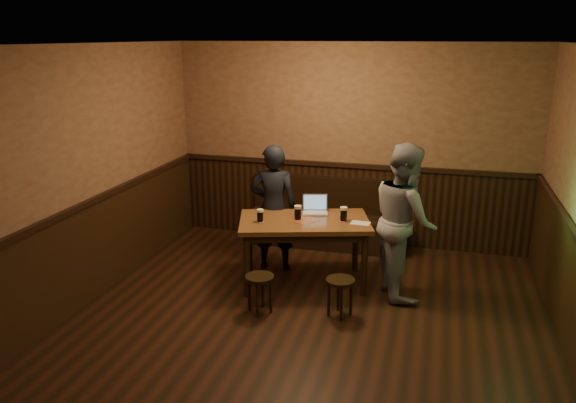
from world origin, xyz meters
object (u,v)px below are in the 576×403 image
(stool_left, at_px, (260,283))
(pint_mid, at_px, (298,213))
(pint_right, at_px, (344,214))
(laptop, at_px, (315,208))
(stool_right, at_px, (340,286))
(pint_left, at_px, (260,216))
(pub_table, at_px, (304,228))
(person_suit, at_px, (274,208))
(person_grey, at_px, (405,220))
(bench, at_px, (327,224))

(stool_left, xyz_separation_m, pint_mid, (0.21, 0.82, 0.56))
(pint_right, bearing_deg, laptop, 149.34)
(stool_right, bearing_deg, pint_left, 155.16)
(pub_table, bearing_deg, person_suit, 126.63)
(pint_right, relative_size, person_suit, 0.11)
(stool_left, xyz_separation_m, laptop, (0.34, 1.14, 0.53))
(stool_right, relative_size, person_grey, 0.24)
(pint_left, relative_size, person_grey, 0.09)
(pint_right, bearing_deg, pint_left, -162.84)
(pub_table, bearing_deg, laptop, 62.07)
(pint_left, relative_size, pint_right, 0.90)
(bench, height_order, person_grey, person_grey)
(stool_left, relative_size, person_grey, 0.24)
(pint_right, bearing_deg, pub_table, -170.73)
(pint_left, relative_size, person_suit, 0.10)
(pint_mid, bearing_deg, stool_left, -104.11)
(pint_right, bearing_deg, pint_mid, -170.37)
(stool_left, height_order, pint_right, pint_right)
(pint_left, bearing_deg, laptop, 44.00)
(pub_table, xyz_separation_m, stool_right, (0.56, -0.69, -0.37))
(person_suit, bearing_deg, pint_left, 80.94)
(stool_left, bearing_deg, bench, 82.66)
(stool_right, xyz_separation_m, laptop, (-0.50, 1.00, 0.53))
(bench, xyz_separation_m, laptop, (0.06, -1.05, 0.55))
(bench, bearing_deg, pint_left, -106.83)
(stool_left, height_order, person_grey, person_grey)
(stool_right, xyz_separation_m, person_grey, (0.58, 0.75, 0.55))
(pint_mid, height_order, person_suit, person_suit)
(pub_table, relative_size, person_suit, 1.05)
(pint_left, bearing_deg, pint_mid, 26.20)
(laptop, bearing_deg, pint_mid, -127.55)
(pint_left, xyz_separation_m, person_suit, (-0.01, 0.57, -0.08))
(pint_left, bearing_deg, stool_left, -73.08)
(pint_mid, bearing_deg, pub_table, 11.74)
(pint_right, distance_m, person_suit, 0.98)
(laptop, bearing_deg, pint_right, -45.22)
(pint_mid, bearing_deg, person_suit, 137.39)
(laptop, distance_m, person_grey, 1.11)
(bench, height_order, stool_left, bench)
(laptop, relative_size, person_grey, 0.20)
(pint_right, relative_size, laptop, 0.49)
(pint_right, height_order, person_grey, person_grey)
(pub_table, xyz_separation_m, pint_mid, (-0.08, -0.02, 0.19))
(stool_right, bearing_deg, pub_table, 129.07)
(stool_right, bearing_deg, stool_left, -169.97)
(stool_right, bearing_deg, laptop, 116.72)
(stool_left, bearing_deg, pub_table, 71.39)
(bench, xyz_separation_m, pint_left, (-0.47, -1.57, 0.57))
(stool_right, height_order, person_grey, person_grey)
(stool_right, relative_size, pint_right, 2.45)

